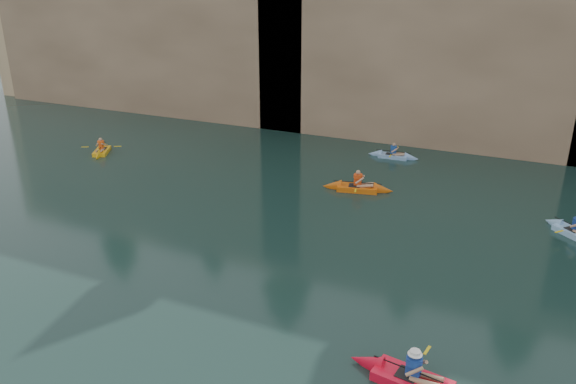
% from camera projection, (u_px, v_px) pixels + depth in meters
% --- Properties ---
extents(ground, '(160.00, 160.00, 0.00)m').
position_uv_depth(ground, '(236.00, 344.00, 16.35)').
color(ground, black).
rests_on(ground, ground).
extents(cliff, '(70.00, 16.00, 12.00)m').
position_uv_depth(cliff, '(440.00, 32.00, 39.53)').
color(cliff, tan).
rests_on(cliff, ground).
extents(cliff_slab_west, '(26.00, 2.40, 10.56)m').
position_uv_depth(cliff_slab_west, '(144.00, 40.00, 41.12)').
color(cliff_slab_west, '#A08061').
rests_on(cliff_slab_west, ground).
extents(cliff_slab_center, '(24.00, 2.40, 11.40)m').
position_uv_depth(cliff_slab_center, '(452.00, 51.00, 32.62)').
color(cliff_slab_center, '#A08061').
rests_on(cliff_slab_center, ground).
extents(sea_cave_west, '(4.50, 1.00, 4.00)m').
position_uv_depth(sea_cave_west, '(165.00, 88.00, 41.03)').
color(sea_cave_west, black).
rests_on(sea_cave_west, ground).
extents(sea_cave_center, '(3.50, 1.00, 3.20)m').
position_uv_depth(sea_cave_center, '(347.00, 112.00, 35.87)').
color(sea_cave_center, black).
rests_on(sea_cave_center, ground).
extents(main_kayaker, '(3.72, 2.44, 1.35)m').
position_uv_depth(main_kayaker, '(412.00, 380.00, 14.69)').
color(main_kayaker, red).
rests_on(main_kayaker, ground).
extents(kayaker_orange, '(3.56, 2.54, 1.32)m').
position_uv_depth(kayaker_orange, '(357.00, 188.00, 27.56)').
color(kayaker_orange, '#D75B0D').
rests_on(kayaker_orange, ground).
extents(kayaker_ltblue_near, '(2.81, 2.61, 1.22)m').
position_uv_depth(kayaker_ltblue_near, '(576.00, 233.00, 22.89)').
color(kayaker_ltblue_near, '#89B9E6').
rests_on(kayaker_ltblue_near, ground).
extents(kayaker_yellow, '(2.08, 2.85, 1.16)m').
position_uv_depth(kayaker_yellow, '(102.00, 151.00, 33.15)').
color(kayaker_yellow, yellow).
rests_on(kayaker_yellow, ground).
extents(kayaker_ltblue_mid, '(2.95, 2.21, 1.11)m').
position_uv_depth(kayaker_ltblue_mid, '(393.00, 156.00, 32.33)').
color(kayaker_ltblue_mid, '#7FA6D4').
rests_on(kayaker_ltblue_mid, ground).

